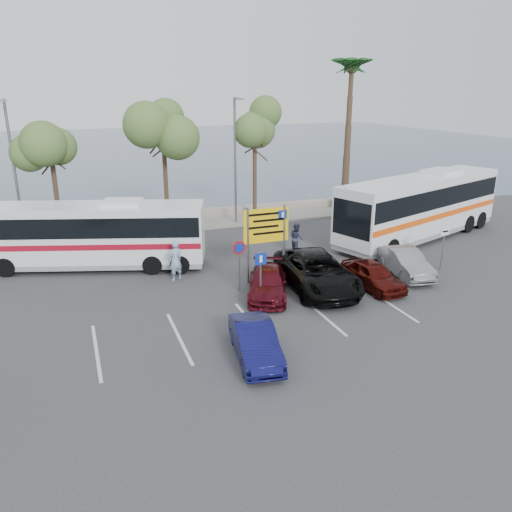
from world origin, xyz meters
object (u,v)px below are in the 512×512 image
object	(u,v)px
car_red	(373,275)
pedestrian_far	(296,238)
coach_bus_left	(91,237)
direction_sign	(266,231)
car_silver_b	(405,262)
street_lamp_left	(14,165)
coach_bus_right	(420,209)
suv_black	(317,272)
pedestrian_near	(175,260)
street_lamp_right	(236,155)
car_maroon	(268,283)
car_blue	(255,342)

from	to	relation	value
car_red	pedestrian_far	distance (m)	5.98
coach_bus_left	car_red	bearing A→B (deg)	-32.01
direction_sign	coach_bus_left	distance (m)	8.91
coach_bus_left	car_silver_b	distance (m)	15.53
street_lamp_left	coach_bus_right	bearing A→B (deg)	-17.49
car_silver_b	street_lamp_left	bearing A→B (deg)	155.09
direction_sign	car_silver_b	xyz separation A→B (m)	(6.60, -1.70, -1.78)
suv_black	pedestrian_near	size ratio (longest dim) A/B	2.94
coach_bus_right	car_red	distance (m)	9.28
street_lamp_right	coach_bus_left	bearing A→B (deg)	-149.55
coach_bus_left	car_red	world-z (taller)	coach_bus_left
car_maroon	car_red	world-z (taller)	car_red
car_silver_b	pedestrian_near	distance (m)	11.06
pedestrian_near	pedestrian_far	world-z (taller)	pedestrian_near
car_silver_b	pedestrian_near	bearing A→B (deg)	172.07
coach_bus_right	car_blue	distance (m)	17.38
coach_bus_right	street_lamp_left	bearing A→B (deg)	162.51
coach_bus_right	car_silver_b	bearing A→B (deg)	-133.10
coach_bus_left	pedestrian_near	bearing A→B (deg)	-41.50
coach_bus_left	pedestrian_far	bearing A→B (deg)	-7.69
street_lamp_right	pedestrian_far	size ratio (longest dim) A/B	4.67
pedestrian_far	car_blue	bearing A→B (deg)	142.62
coach_bus_left	pedestrian_far	world-z (taller)	coach_bus_left
car_red	pedestrian_far	bearing A→B (deg)	95.83
pedestrian_near	coach_bus_left	bearing A→B (deg)	-64.46
street_lamp_left	car_silver_b	size ratio (longest dim) A/B	2.04
coach_bus_right	car_maroon	bearing A→B (deg)	-157.17
car_red	car_blue	bearing A→B (deg)	-155.70
street_lamp_left	car_red	xyz separation A→B (m)	(15.20, -12.90, -3.98)
direction_sign	car_blue	size ratio (longest dim) A/B	0.98
street_lamp_right	car_blue	world-z (taller)	street_lamp_right
pedestrian_near	street_lamp_left	bearing A→B (deg)	-74.04
car_red	direction_sign	bearing A→B (deg)	143.95
car_silver_b	car_red	bearing A→B (deg)	-150.42
pedestrian_far	car_silver_b	bearing A→B (deg)	-150.67
street_lamp_left	pedestrian_near	size ratio (longest dim) A/B	4.12
street_lamp_right	car_maroon	bearing A→B (deg)	-102.21
coach_bus_right	car_red	bearing A→B (deg)	-140.28
coach_bus_left	pedestrian_far	distance (m)	10.75
coach_bus_left	car_silver_b	xyz separation A→B (m)	(14.10, -6.43, -0.97)
coach_bus_right	car_blue	xyz separation A→B (m)	(-14.28, -9.84, -1.24)
suv_black	direction_sign	bearing A→B (deg)	142.05
coach_bus_left	pedestrian_near	world-z (taller)	coach_bus_left
street_lamp_left	pedestrian_far	bearing A→B (deg)	-26.42
suv_black	pedestrian_near	bearing A→B (deg)	155.61
car_red	pedestrian_far	world-z (taller)	pedestrian_far
direction_sign	pedestrian_far	size ratio (longest dim) A/B	2.10
coach_bus_right	car_red	size ratio (longest dim) A/B	3.59
suv_black	pedestrian_far	xyz separation A→B (m)	(1.33, 5.00, 0.06)
car_silver_b	pedestrian_far	bearing A→B (deg)	134.20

